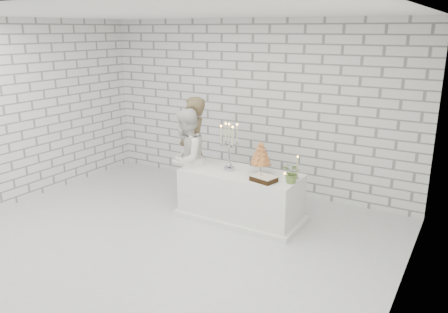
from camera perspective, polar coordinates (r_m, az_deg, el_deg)
ground at (r=6.32m, az=-7.23°, el=-10.43°), size 6.00×5.00×0.01m
ceiling at (r=5.66m, az=-8.35°, el=17.86°), size 6.00×5.00×0.01m
wall_back at (r=7.88m, az=3.60°, el=6.52°), size 6.00×0.01×3.00m
wall_left at (r=8.00m, az=-24.99°, el=5.18°), size 0.01×5.00×3.00m
wall_right at (r=4.65m, az=22.78°, el=-1.61°), size 0.01×5.00×3.00m
cake_table at (r=6.76m, az=2.17°, el=-5.04°), size 1.80×0.80×0.75m
groom at (r=7.28m, az=-4.03°, el=0.77°), size 0.56×0.73×1.78m
bride at (r=7.05m, az=-4.90°, el=-0.38°), size 0.75×0.89×1.63m
candelabra at (r=6.62m, az=0.66°, el=1.25°), size 0.33×0.33×0.73m
croquembouche at (r=6.48m, az=4.77°, el=-0.18°), size 0.40×0.40×0.50m
chocolate_cake at (r=6.24m, az=5.15°, el=-2.86°), size 0.39×0.32×0.08m
pillar_candle at (r=6.23m, az=7.87°, el=-2.79°), size 0.10×0.10×0.12m
extra_taper at (r=6.37m, az=9.46°, el=-1.49°), size 0.06×0.06×0.32m
flowers at (r=6.18m, az=8.83°, el=-2.11°), size 0.33×0.30×0.30m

